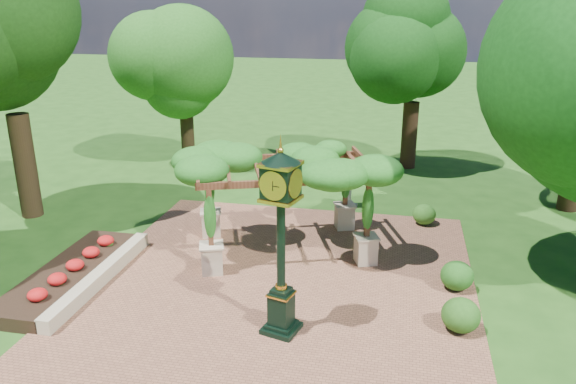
# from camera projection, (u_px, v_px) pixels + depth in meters

# --- Properties ---
(ground) EXTENTS (120.00, 120.00, 0.00)m
(ground) POSITION_uv_depth(u_px,v_px,m) (267.00, 312.00, 13.39)
(ground) COLOR #1E4714
(ground) RESTS_ON ground
(brick_plaza) EXTENTS (10.00, 12.00, 0.04)m
(brick_plaza) POSITION_uv_depth(u_px,v_px,m) (276.00, 291.00, 14.31)
(brick_plaza) COLOR brown
(brick_plaza) RESTS_ON ground
(border_wall) EXTENTS (0.35, 5.00, 0.40)m
(border_wall) POSITION_uv_depth(u_px,v_px,m) (101.00, 277.00, 14.66)
(border_wall) COLOR #C6B793
(border_wall) RESTS_ON ground
(flower_bed) EXTENTS (1.50, 5.00, 0.36)m
(flower_bed) POSITION_uv_depth(u_px,v_px,m) (70.00, 274.00, 14.84)
(flower_bed) COLOR red
(flower_bed) RESTS_ON ground
(pedestal_clock) EXTENTS (1.02, 1.02, 4.23)m
(pedestal_clock) POSITION_uv_depth(u_px,v_px,m) (281.00, 228.00, 11.77)
(pedestal_clock) COLOR black
(pedestal_clock) RESTS_ON brick_plaza
(pergola) EXTENTS (5.71, 4.57, 3.13)m
(pergola) POSITION_uv_depth(u_px,v_px,m) (284.00, 167.00, 15.95)
(pergola) COLOR beige
(pergola) RESTS_ON brick_plaza
(sundial) EXTENTS (0.73, 0.73, 1.03)m
(sundial) POSITION_uv_depth(u_px,v_px,m) (347.00, 195.00, 20.04)
(sundial) COLOR gray
(sundial) RESTS_ON ground
(shrub_front) EXTENTS (1.10, 1.10, 0.78)m
(shrub_front) POSITION_uv_depth(u_px,v_px,m) (461.00, 315.00, 12.46)
(shrub_front) COLOR #245117
(shrub_front) RESTS_ON brick_plaza
(shrub_mid) EXTENTS (1.01, 1.01, 0.75)m
(shrub_mid) POSITION_uv_depth(u_px,v_px,m) (457.00, 276.00, 14.27)
(shrub_mid) COLOR #1F5217
(shrub_mid) RESTS_ON brick_plaza
(shrub_back) EXTENTS (0.89, 0.89, 0.68)m
(shrub_back) POSITION_uv_depth(u_px,v_px,m) (424.00, 214.00, 18.44)
(shrub_back) COLOR #2C611C
(shrub_back) RESTS_ON brick_plaza
(tree_west_near) EXTENTS (4.49, 4.49, 9.14)m
(tree_west_near) POSITION_uv_depth(u_px,v_px,m) (3.00, 27.00, 17.40)
(tree_west_near) COLOR #322314
(tree_west_near) RESTS_ON ground
(tree_west_far) EXTENTS (4.02, 4.02, 6.88)m
(tree_west_far) POSITION_uv_depth(u_px,v_px,m) (183.00, 57.00, 24.03)
(tree_west_far) COLOR #2E2112
(tree_west_far) RESTS_ON ground
(tree_north) EXTENTS (3.58, 3.58, 7.51)m
(tree_north) POSITION_uv_depth(u_px,v_px,m) (416.00, 49.00, 23.35)
(tree_north) COLOR #301C13
(tree_north) RESTS_ON ground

